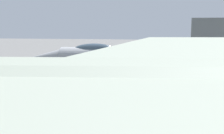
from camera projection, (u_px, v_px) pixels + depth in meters
name	position (u px, v px, depth m)	size (l,w,h in m)	color
ground_plane	(202.00, 92.00, 48.24)	(400.00, 400.00, 0.00)	slate
runway_strip	(202.00, 91.00, 48.23)	(240.00, 26.00, 0.02)	#323233
fighter_jet	(138.00, 59.00, 49.94)	(17.63, 14.62, 5.62)	#A3A4A8
marker_cone_mid	(5.00, 98.00, 41.05)	(0.44, 0.44, 0.55)	orange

